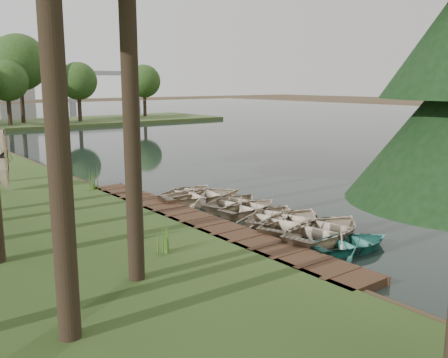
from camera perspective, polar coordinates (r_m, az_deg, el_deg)
ground at (r=20.27m, az=0.59°, el=-4.62°), size 300.00×300.00×0.00m
water at (r=55.23m, az=12.22°, el=5.11°), size 130.00×200.00×0.05m
boardwalk at (r=19.31m, az=-3.15°, el=-4.97°), size 1.60×16.00×0.30m
peninsula at (r=68.52m, az=-20.74°, el=5.92°), size 50.00×14.00×0.45m
far_trees at (r=67.42m, az=-23.85°, el=10.91°), size 45.60×5.60×8.80m
building_a at (r=160.94m, az=-23.12°, el=11.41°), size 10.00×8.00×18.00m
rowboat_0 at (r=16.92m, az=14.33°, el=-6.88°), size 3.42×2.73×0.63m
rowboat_1 at (r=17.89m, az=11.60°, el=-5.44°), size 4.50×3.60×0.83m
rowboat_2 at (r=18.84m, az=7.87°, el=-4.57°), size 4.42×3.78×0.77m
rowboat_3 at (r=19.74m, az=5.59°, el=-3.97°), size 3.82×3.35×0.66m
rowboat_4 at (r=21.06m, az=3.01°, el=-3.00°), size 3.38×2.64×0.64m
rowboat_5 at (r=21.90m, az=1.10°, el=-2.42°), size 3.65×3.05×0.65m
rowboat_6 at (r=22.80m, az=-2.49°, el=-1.68°), size 4.32×3.39×0.82m
rowboat_7 at (r=23.87m, az=-4.16°, el=-1.30°), size 3.73×3.10×0.67m
stored_rowboat at (r=26.27m, az=-23.54°, el=-0.56°), size 3.58×3.10×0.62m
reeds_0 at (r=15.51m, az=-6.54°, el=-6.68°), size 0.60×0.60×0.94m
reeds_1 at (r=16.85m, az=-9.81°, el=-5.17°), size 0.60×0.60×1.03m
reeds_2 at (r=22.97m, az=-17.42°, el=-1.32°), size 0.60×0.60×0.92m
reeds_3 at (r=25.14m, az=-14.85°, el=-0.04°), size 0.60×0.60×1.01m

